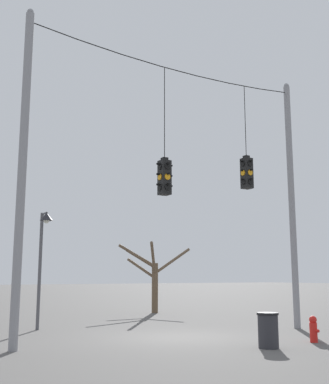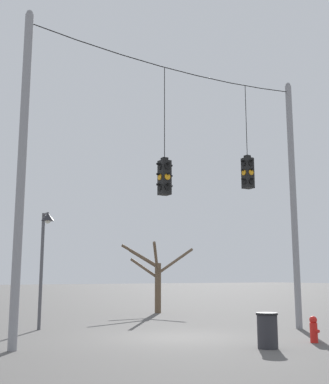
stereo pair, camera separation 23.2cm
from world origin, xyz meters
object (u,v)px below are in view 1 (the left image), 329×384
at_px(utility_pole_left, 22,170).
at_px(street_lamp, 43,241).
at_px(utility_pole_right, 292,201).
at_px(bare_tree, 153,275).
at_px(fire_hydrant, 313,329).
at_px(trash_bin, 268,330).
at_px(traffic_light_over_intersection, 247,172).
at_px(traffic_light_near_left_pole, 165,176).

bearing_deg(utility_pole_left, street_lamp, 64.39).
height_order(utility_pole_right, bare_tree, utility_pole_right).
bearing_deg(street_lamp, fire_hydrant, -51.01).
relative_size(street_lamp, trash_bin, 4.54).
relative_size(utility_pole_right, trash_bin, 10.27).
distance_m(traffic_light_over_intersection, street_lamp, 7.80).
bearing_deg(trash_bin, traffic_light_near_left_pole, 113.97).
bearing_deg(trash_bin, street_lamp, 118.00).
bearing_deg(trash_bin, bare_tree, 73.54).
bearing_deg(fire_hydrant, traffic_light_near_left_pole, 138.29).
distance_m(utility_pole_left, bare_tree, 13.58).
height_order(bare_tree, fire_hydrant, bare_tree).
bearing_deg(bare_tree, fire_hydrant, -98.00).
xyz_separation_m(traffic_light_near_left_pole, bare_tree, (5.00, 9.21, -3.13)).
distance_m(utility_pole_right, trash_bin, 6.87).
xyz_separation_m(bare_tree, fire_hydrant, (-1.71, -12.14, -1.56)).
bearing_deg(trash_bin, utility_pole_left, 152.66).
bearing_deg(traffic_light_over_intersection, utility_pole_left, -180.00).
xyz_separation_m(traffic_light_near_left_pole, street_lamp, (-2.53, 4.26, -1.91)).
relative_size(utility_pole_right, traffic_light_over_intersection, 2.44).
relative_size(utility_pole_left, street_lamp, 2.26).
bearing_deg(street_lamp, trash_bin, -62.00).
bearing_deg(utility_pole_left, fire_hydrant, -20.44).
height_order(traffic_light_over_intersection, bare_tree, traffic_light_over_intersection).
bearing_deg(bare_tree, trash_bin, -106.46).
relative_size(street_lamp, bare_tree, 1.00).
bearing_deg(fire_hydrant, street_lamp, 128.99).
bearing_deg(street_lamp, traffic_light_near_left_pole, -59.26).
xyz_separation_m(utility_pole_left, trash_bin, (5.94, -3.07, -4.29)).
height_order(street_lamp, trash_bin, street_lamp).
relative_size(utility_pole_right, fire_hydrant, 12.67).
relative_size(bare_tree, fire_hydrant, 5.61).
height_order(utility_pole_left, utility_pole_right, same).
height_order(utility_pole_left, trash_bin, utility_pole_left).
distance_m(street_lamp, bare_tree, 9.09).
bearing_deg(fire_hydrant, utility_pole_left, 159.56).
bearing_deg(utility_pole_right, street_lamp, 152.83).
relative_size(traffic_light_over_intersection, trash_bin, 4.21).
bearing_deg(street_lamp, traffic_light_over_intersection, -35.12).
height_order(fire_hydrant, trash_bin, trash_bin).
height_order(utility_pole_left, fire_hydrant, utility_pole_left).
bearing_deg(utility_pole_right, trash_bin, -145.08).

